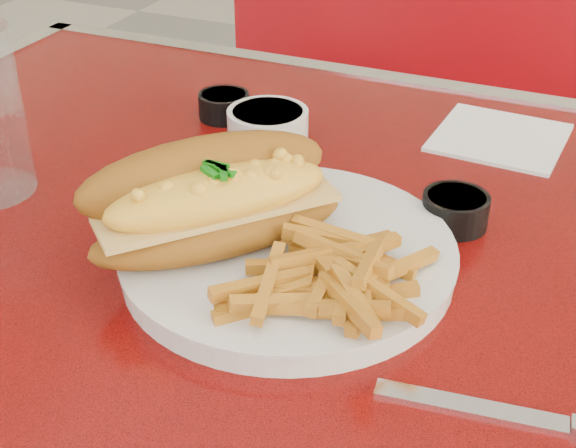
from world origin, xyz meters
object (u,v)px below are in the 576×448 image
at_px(mac_hoagie, 213,199).
at_px(fork, 377,237).
at_px(diner_table, 346,400).
at_px(sauce_cup_left, 224,104).
at_px(sauce_cup_right, 455,209).
at_px(dinner_plate, 288,255).
at_px(knife, 555,422).
at_px(booth_bench_far, 483,249).
at_px(gravy_ramekin, 268,130).

distance_m(mac_hoagie, fork, 0.14).
bearing_deg(diner_table, fork, 22.94).
distance_m(diner_table, sauce_cup_left, 0.36).
bearing_deg(sauce_cup_right, dinner_plate, -132.85).
xyz_separation_m(sauce_cup_left, knife, (0.41, -0.34, -0.01)).
bearing_deg(mac_hoagie, sauce_cup_left, 67.70).
xyz_separation_m(diner_table, sauce_cup_right, (0.06, 0.08, 0.18)).
bearing_deg(fork, diner_table, 110.84).
relative_size(booth_bench_far, dinner_plate, 4.04).
relative_size(sauce_cup_left, sauce_cup_right, 0.92).
distance_m(fork, knife, 0.21).
height_order(diner_table, knife, knife).
distance_m(diner_table, gravy_ramekin, 0.28).
xyz_separation_m(booth_bench_far, sauce_cup_right, (0.06, -0.73, 0.50)).
bearing_deg(gravy_ramekin, knife, -40.36).
bearing_deg(sauce_cup_left, mac_hoagie, -63.89).
height_order(dinner_plate, knife, dinner_plate).
distance_m(booth_bench_far, knife, 1.07).
height_order(diner_table, booth_bench_far, booth_bench_far).
distance_m(dinner_plate, fork, 0.07).
distance_m(dinner_plate, sauce_cup_left, 0.30).
relative_size(diner_table, booth_bench_far, 1.03).
height_order(booth_bench_far, mac_hoagie, booth_bench_far).
relative_size(diner_table, fork, 8.30).
bearing_deg(sauce_cup_left, fork, -39.34).
bearing_deg(gravy_ramekin, booth_bench_far, 77.53).
distance_m(gravy_ramekin, knife, 0.43).
bearing_deg(dinner_plate, sauce_cup_right, 47.15).
height_order(sauce_cup_left, sauce_cup_right, same).
height_order(booth_bench_far, fork, booth_bench_far).
bearing_deg(sauce_cup_left, dinner_plate, -52.80).
bearing_deg(dinner_plate, booth_bench_far, 86.98).
relative_size(booth_bench_far, fork, 8.09).
xyz_separation_m(dinner_plate, sauce_cup_right, (0.11, 0.12, 0.01)).
bearing_deg(sauce_cup_right, sauce_cup_left, 156.86).
bearing_deg(knife, mac_hoagie, 157.56).
xyz_separation_m(gravy_ramekin, sauce_cup_left, (-0.08, 0.06, -0.01)).
height_order(fork, knife, fork).
xyz_separation_m(booth_bench_far, knife, (0.18, -0.94, 0.49)).
distance_m(dinner_plate, gravy_ramekin, 0.21).
relative_size(diner_table, knife, 6.31).
bearing_deg(fork, sauce_cup_left, 48.56).
bearing_deg(sauce_cup_right, knife, -61.34).
relative_size(diner_table, gravy_ramekin, 11.43).
xyz_separation_m(dinner_plate, mac_hoagie, (-0.06, -0.02, 0.05)).
distance_m(diner_table, booth_bench_far, 0.87).
bearing_deg(booth_bench_far, sauce_cup_right, -84.98).
height_order(mac_hoagie, sauce_cup_left, mac_hoagie).
xyz_separation_m(booth_bench_far, sauce_cup_left, (-0.23, -0.60, 0.50)).
bearing_deg(gravy_ramekin, mac_hoagie, -77.28).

